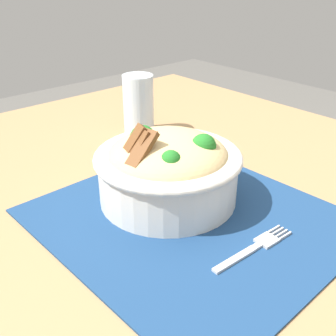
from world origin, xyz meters
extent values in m
cube|color=#99754C|center=(0.00, 0.00, 0.70)|extent=(1.18, 0.98, 0.02)
cylinder|color=olive|center=(-0.53, 0.43, 0.34)|extent=(0.04, 0.04, 0.69)
cube|color=navy|center=(0.01, -0.03, 0.71)|extent=(0.39, 0.36, 0.00)
cylinder|color=silver|center=(-0.05, -0.01, 0.75)|extent=(0.20, 0.20, 0.07)
torus|color=silver|center=(-0.05, -0.01, 0.78)|extent=(0.21, 0.21, 0.01)
ellipsoid|color=tan|center=(-0.05, -0.01, 0.78)|extent=(0.23, 0.23, 0.06)
sphere|color=#206C22|center=(-0.09, -0.03, 0.80)|extent=(0.04, 0.04, 0.04)
sphere|color=#206C22|center=(-0.01, -0.04, 0.80)|extent=(0.03, 0.03, 0.03)
sphere|color=#206C22|center=(-0.01, 0.02, 0.80)|extent=(0.04, 0.04, 0.04)
cylinder|color=orange|center=(-0.02, -0.04, 0.80)|extent=(0.01, 0.03, 0.01)
cube|color=brown|center=(-0.07, -0.06, 0.81)|extent=(0.03, 0.04, 0.05)
cube|color=brown|center=(-0.05, -0.07, 0.81)|extent=(0.02, 0.04, 0.04)
cube|color=brown|center=(-0.04, -0.07, 0.81)|extent=(0.03, 0.05, 0.04)
cube|color=#B5B5B5|center=(0.11, -0.05, 0.71)|extent=(0.01, 0.07, 0.00)
cube|color=#B5B5B5|center=(0.11, -0.01, 0.71)|extent=(0.01, 0.01, 0.00)
cube|color=#B5B5B5|center=(0.11, 0.01, 0.71)|extent=(0.02, 0.03, 0.00)
cube|color=#B5B5B5|center=(0.12, 0.03, 0.71)|extent=(0.00, 0.02, 0.00)
cube|color=#B5B5B5|center=(0.11, 0.03, 0.71)|extent=(0.00, 0.02, 0.00)
cube|color=#B5B5B5|center=(0.11, 0.03, 0.71)|extent=(0.00, 0.02, 0.00)
cube|color=#B5B5B5|center=(0.10, 0.03, 0.71)|extent=(0.00, 0.02, 0.00)
cylinder|color=silver|center=(-0.29, 0.12, 0.77)|extent=(0.06, 0.06, 0.12)
cylinder|color=silver|center=(-0.29, 0.12, 0.73)|extent=(0.05, 0.05, 0.04)
camera|label=1|loc=(0.34, -0.36, 1.03)|focal=44.24mm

